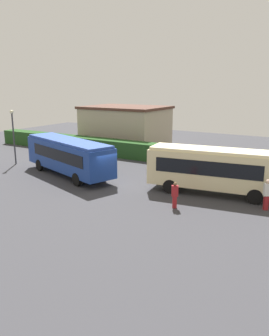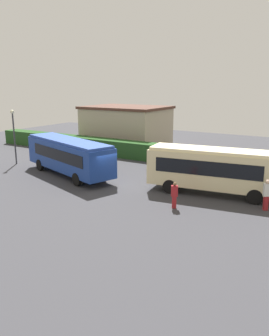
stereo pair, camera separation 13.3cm
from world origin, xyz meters
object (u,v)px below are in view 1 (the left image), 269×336
Objects in this scene: lamppost at (13,130)px; bus_blue at (68,155)px; bus_cream at (215,168)px; person_center at (175,195)px; person_right at (267,194)px; person_left at (194,171)px.

bus_blue is at bearing -4.36° from lamppost.
lamppost reaches higher than bus_cream.
person_center is 0.86× the size of person_right.
bus_cream reaches higher than person_left.
bus_cream is 4.07m from person_right.
lamppost is at bearing -127.27° from person_center.
bus_blue is 6.27× the size of person_center.
bus_blue is 15.83m from person_right.
person_right is (4.91, 2.58, 0.17)m from person_center.
lamppost is at bearing -27.65° from person_left.
bus_cream is 4.99× the size of person_left.
person_left reaches higher than person_center.
lamppost is (-7.23, 0.55, 1.48)m from bus_blue.
person_center is (-1.17, -3.94, -0.97)m from bus_cream.
person_center is at bearing -175.13° from bus_blue.
bus_cream is at bearing 135.94° from person_center.
bus_blue is 12.15m from bus_cream.
bus_cream is at bearing -155.37° from bus_blue.
lamppost reaches higher than bus_blue.
person_center is 0.32× the size of lamppost.
bus_cream is 4.23m from person_center.
person_center is at bearing 63.71° from person_left.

